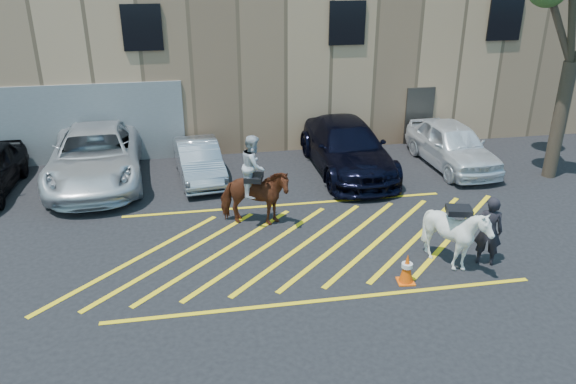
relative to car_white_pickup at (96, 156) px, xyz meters
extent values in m
plane|color=black|center=(5.74, -5.18, -0.86)|extent=(90.00, 90.00, 0.00)
imported|color=silver|center=(0.00, 0.00, 0.00)|extent=(3.17, 6.30, 1.71)
imported|color=gray|center=(3.27, -0.39, -0.23)|extent=(1.74, 3.91, 1.25)
imported|color=black|center=(8.24, -0.52, -0.03)|extent=(2.45, 5.76, 1.66)
imported|color=white|center=(11.95, -0.74, -0.09)|extent=(2.03, 4.59, 1.54)
imported|color=black|center=(9.88, -7.11, 0.02)|extent=(0.76, 0.67, 1.74)
cube|color=tan|center=(5.74, 6.82, 2.64)|extent=(32.00, 10.00, 7.00)
cube|color=black|center=(1.74, 1.78, 3.74)|extent=(1.30, 0.08, 1.50)
cube|color=black|center=(8.74, 1.78, 3.74)|extent=(1.30, 0.08, 1.50)
cube|color=black|center=(14.74, 1.78, 3.74)|extent=(1.30, 0.08, 1.50)
cube|color=#38332D|center=(11.74, 1.78, 0.24)|extent=(1.10, 0.08, 2.20)
cube|color=yellow|center=(1.54, -5.48, -0.85)|extent=(4.20, 4.20, 0.01)
cube|color=yellow|center=(2.59, -5.48, -0.85)|extent=(4.20, 4.20, 0.01)
cube|color=yellow|center=(3.64, -5.48, -0.85)|extent=(4.20, 4.20, 0.01)
cube|color=yellow|center=(4.69, -5.48, -0.85)|extent=(4.20, 4.20, 0.01)
cube|color=yellow|center=(5.74, -5.48, -0.85)|extent=(4.20, 4.20, 0.01)
cube|color=yellow|center=(6.79, -5.48, -0.85)|extent=(4.20, 4.20, 0.01)
cube|color=yellow|center=(7.84, -5.48, -0.85)|extent=(4.20, 4.20, 0.01)
cube|color=yellow|center=(8.89, -5.48, -0.85)|extent=(4.20, 4.20, 0.01)
cube|color=yellow|center=(9.94, -5.48, -0.85)|extent=(4.20, 4.20, 0.01)
cube|color=yellow|center=(5.74, -2.98, -0.85)|extent=(9.50, 0.12, 0.01)
cube|color=yellow|center=(5.74, -7.98, -0.85)|extent=(9.50, 0.12, 0.01)
imported|color=maroon|center=(4.66, -4.09, -0.03)|extent=(2.11, 1.37, 1.64)
imported|color=#AAACB5|center=(4.66, -4.09, 0.87)|extent=(0.82, 0.95, 1.67)
cube|color=black|center=(4.66, -4.09, 0.54)|extent=(0.59, 0.66, 0.14)
imported|color=white|center=(9.04, -7.13, -0.02)|extent=(1.69, 1.81, 1.67)
cube|color=black|center=(9.04, -7.13, 0.63)|extent=(0.66, 0.59, 0.14)
cube|color=#FF5B0A|center=(7.70, -7.59, -0.84)|extent=(0.42, 0.42, 0.03)
cone|color=#E04A09|center=(7.70, -7.59, -0.48)|extent=(0.32, 0.32, 0.70)
cylinder|color=silver|center=(7.70, -7.59, -0.42)|extent=(0.25, 0.25, 0.10)
cylinder|color=#47372B|center=(14.79, -2.24, 1.04)|extent=(0.44, 0.44, 3.80)
cylinder|color=#403127|center=(14.71, -1.39, 3.95)|extent=(0.33, 1.88, 2.34)
cylinder|color=#4C3F2E|center=(14.18, -2.24, 3.99)|extent=(1.40, 0.20, 2.39)
cylinder|color=#433828|center=(14.31, -2.52, 4.35)|extent=(1.16, 0.77, 3.11)
camera|label=1|loc=(3.13, -17.89, 6.16)|focal=35.00mm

